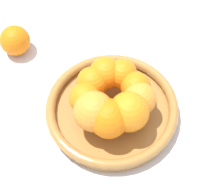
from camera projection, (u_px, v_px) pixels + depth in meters
name	position (u px, v px, depth m)	size (l,w,h in m)	color
ground_plane	(112.00, 113.00, 0.82)	(4.00, 4.00, 0.00)	silver
fruit_bowl	(112.00, 109.00, 0.81)	(0.29, 0.29, 0.04)	#A57238
orange_pile	(112.00, 98.00, 0.76)	(0.18, 0.19, 0.08)	orange
stray_orange	(15.00, 40.00, 0.89)	(0.07, 0.07, 0.07)	orange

